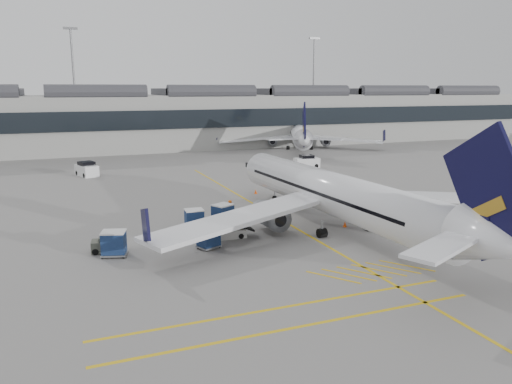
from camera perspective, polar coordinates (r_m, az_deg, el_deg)
name	(u,v)px	position (r m, az deg, el deg)	size (l,w,h in m)	color
ground	(203,258)	(37.62, -6.09, -7.49)	(220.00, 220.00, 0.00)	gray
terminal	(106,120)	(106.79, -16.81, 7.91)	(200.00, 20.45, 12.40)	#9E9E99
light_masts	(90,79)	(120.54, -18.48, 12.17)	(113.00, 0.60, 25.45)	slate
apron_markings	(272,215)	(49.89, 1.87, -2.59)	(0.25, 60.00, 0.01)	gold
airliner_main	(336,195)	(44.73, 9.13, -0.35)	(36.27, 39.68, 10.54)	silver
airliner_far	(299,134)	(105.00, 4.97, 6.57)	(32.13, 35.49, 10.08)	silver
belt_loader	(221,232)	(42.12, -4.00, -4.55)	(4.71, 1.74, 1.91)	beige
baggage_cart_a	(209,237)	(39.47, -5.45, -5.17)	(1.99, 1.83, 1.69)	gray
baggage_cart_b	(223,214)	(46.20, -3.82, -2.49)	(2.28, 2.15, 1.90)	gray
baggage_cart_c	(194,219)	(44.92, -7.07, -3.03)	(1.80, 1.51, 1.81)	gray
baggage_cart_d	(114,243)	(38.98, -15.94, -5.60)	(2.19, 1.98, 1.93)	gray
ramp_agent_a	(231,210)	(47.48, -2.91, -2.12)	(0.72, 0.47, 1.98)	#E2560B
ramp_agent_b	(208,235)	(40.06, -5.46, -4.97)	(0.85, 0.66, 1.75)	#F44D0C
pushback_tug	(106,245)	(40.28, -16.72, -5.81)	(2.38, 1.66, 1.24)	#484B40
safety_cone_nose	(256,192)	(59.66, -0.03, 0.05)	(0.38, 0.38, 0.52)	#F24C0A
safety_cone_engine	(345,224)	(46.15, 10.13, -3.64)	(0.37, 0.37, 0.51)	#F24C0A
service_van_mid	(87,170)	(75.79, -18.78, 2.45)	(3.23, 4.50, 2.09)	white
service_van_right	(307,162)	(79.98, 5.81, 3.45)	(4.08, 2.34, 2.00)	white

